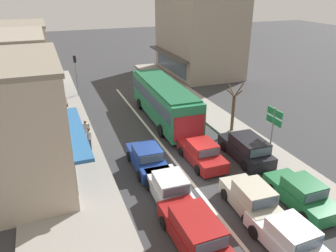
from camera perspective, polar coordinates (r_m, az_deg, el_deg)
name	(u,v)px	position (r m, az deg, el deg)	size (l,w,h in m)	color
ground_plane	(181,169)	(20.67, 2.30, -7.54)	(140.00, 140.00, 0.00)	#353538
lane_centre_line	(160,143)	(23.94, -1.46, -2.90)	(0.20, 28.00, 0.01)	silver
sidewalk_left	(61,145)	(24.62, -18.19, -3.21)	(5.20, 44.00, 0.14)	gray
kerb_right	(221,120)	(27.98, 9.18, 0.98)	(2.80, 44.00, 0.12)	gray
shopfront_mid_block	(3,85)	(27.72, -26.80, 6.44)	(7.70, 7.89, 7.38)	beige
shopfront_far_end	(9,63)	(35.37, -25.93, 9.81)	(8.38, 7.23, 7.31)	#B2A38E
building_right_far	(198,34)	(42.56, 5.31, 15.73)	(8.41, 11.78, 9.83)	gray
city_bus	(164,99)	(27.13, -0.71, 4.67)	(2.96, 10.92, 3.23)	#237A4C
wagon_adjacent_lane_lead	(194,231)	(15.10, 4.60, -17.69)	(2.00, 4.53, 1.58)	maroon
sedan_adjacent_lane_trail	(202,153)	(21.21, 5.87, -4.74)	(1.91, 4.20, 1.47)	maroon
sedan_behind_bus_mid	(170,189)	(17.69, 0.38, -10.93)	(2.00, 4.25, 1.47)	silver
hatchback_queue_far_back	(251,198)	(17.46, 14.22, -12.10)	(1.95, 3.77, 1.54)	#B7B29E
sedan_queue_gap_filler	(147,159)	(20.52, -3.65, -5.69)	(1.95, 4.23, 1.47)	navy
sedan_behind_bus_near	(290,239)	(15.67, 20.42, -18.01)	(2.01, 4.26, 1.47)	silver
parked_sedan_kerb_front	(301,194)	(18.67, 22.18, -10.88)	(1.93, 4.22, 1.47)	#1E6638
parked_wagon_kerb_second	(246,148)	(22.12, 13.51, -3.81)	(2.05, 4.56, 1.58)	black
traffic_light_downstreet	(76,69)	(34.30, -15.79, 9.55)	(0.32, 0.24, 4.20)	gray
directional_road_sign	(274,121)	(21.69, 17.94, 0.80)	(0.10, 1.40, 3.60)	gray
street_tree_right	(233,110)	(25.49, 11.29, 2.81)	(1.54, 1.87, 3.89)	brown
pedestrian_with_handbag_near	(86,130)	(24.14, -14.13, -0.63)	(0.65, 0.27, 1.63)	#4C4742
pedestrian_browsing_midblock	(90,137)	(22.95, -13.51, -1.88)	(0.25, 0.65, 1.63)	#333338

